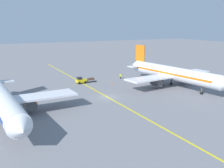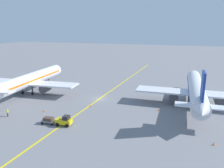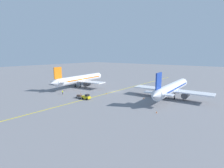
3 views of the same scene
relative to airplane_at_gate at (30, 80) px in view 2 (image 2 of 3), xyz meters
The scene contains 11 objects.
ground_plane 20.94m from the airplane_at_gate, ahead, with size 400.00×400.00×0.00m, color slate.
apron_yellow_centreline 20.94m from the airplane_at_gate, ahead, with size 0.40×120.00×0.01m, color yellow.
airplane_at_gate is the anchor object (origin of this frame).
airplane_adjacent_stand 44.24m from the airplane_at_gate, ahead, with size 28.19×35.50×10.60m.
baggage_tug_white 25.94m from the airplane_at_gate, 36.79° to the right, with size 3.14×2.01×2.11m.
baggage_cart_trailing 23.66m from the airplane_at_gate, 42.25° to the right, with size 2.73×1.66×1.24m.
ground_crew_worker 17.51m from the airplane_at_gate, 65.41° to the right, with size 0.35×0.53×1.68m.
traffic_cone_near_nose 36.55m from the airplane_at_gate, ahead, with size 0.32×0.32×0.55m, color orange.
traffic_cone_mid_apron 17.10m from the airplane_at_gate, 40.80° to the right, with size 0.32×0.32×0.55m, color orange.
traffic_cone_by_wingtip 48.71m from the airplane_at_gate, 16.38° to the right, with size 0.32×0.32×0.55m, color orange.
traffic_cone_far_edge 21.69m from the airplane_at_gate, 12.32° to the right, with size 0.32×0.32×0.55m, color orange.
Camera 2 is at (21.62, -49.76, 17.77)m, focal length 35.00 mm.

